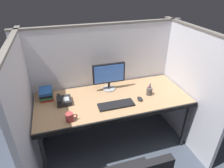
% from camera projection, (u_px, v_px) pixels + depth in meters
% --- Properties ---
extents(ground_plane, '(8.00, 8.00, 0.00)m').
position_uv_depth(ground_plane, '(120.00, 157.00, 2.53)').
color(ground_plane, '#383F4C').
extents(cubicle_partition_rear, '(2.21, 0.06, 1.57)m').
position_uv_depth(cubicle_partition_rear, '(104.00, 79.00, 2.76)').
color(cubicle_partition_rear, silver).
rests_on(cubicle_partition_rear, ground).
extents(cubicle_partition_left, '(0.06, 1.41, 1.57)m').
position_uv_depth(cubicle_partition_left, '(27.00, 115.00, 2.06)').
color(cubicle_partition_left, silver).
rests_on(cubicle_partition_left, ground).
extents(cubicle_partition_right, '(0.06, 1.41, 1.57)m').
position_uv_depth(cubicle_partition_right, '(187.00, 87.00, 2.56)').
color(cubicle_partition_right, silver).
rests_on(cubicle_partition_right, ground).
extents(desk, '(1.90, 0.80, 0.74)m').
position_uv_depth(desk, '(113.00, 102.00, 2.43)').
color(desk, '#997551').
rests_on(desk, ground).
extents(monitor_center, '(0.43, 0.17, 0.37)m').
position_uv_depth(monitor_center, '(109.00, 75.00, 2.51)').
color(monitor_center, gray).
rests_on(monitor_center, desk).
extents(keyboard_main, '(0.43, 0.15, 0.02)m').
position_uv_depth(keyboard_main, '(116.00, 105.00, 2.28)').
color(keyboard_main, black).
rests_on(keyboard_main, desk).
extents(computer_mouse, '(0.06, 0.10, 0.04)m').
position_uv_depth(computer_mouse, '(140.00, 99.00, 2.38)').
color(computer_mouse, black).
rests_on(computer_mouse, desk).
extents(coffee_mug, '(0.13, 0.08, 0.09)m').
position_uv_depth(coffee_mug, '(70.00, 117.00, 2.02)').
color(coffee_mug, '#993333').
rests_on(coffee_mug, desk).
extents(pen_cup, '(0.08, 0.08, 0.16)m').
position_uv_depth(pen_cup, '(149.00, 91.00, 2.48)').
color(pen_cup, '#4C4742').
rests_on(pen_cup, desk).
extents(book_stack, '(0.16, 0.22, 0.12)m').
position_uv_depth(book_stack, '(46.00, 94.00, 2.40)').
color(book_stack, '#B22626').
rests_on(book_stack, desk).
extents(desk_phone, '(0.17, 0.19, 0.09)m').
position_uv_depth(desk_phone, '(64.00, 101.00, 2.32)').
color(desk_phone, black).
rests_on(desk_phone, desk).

